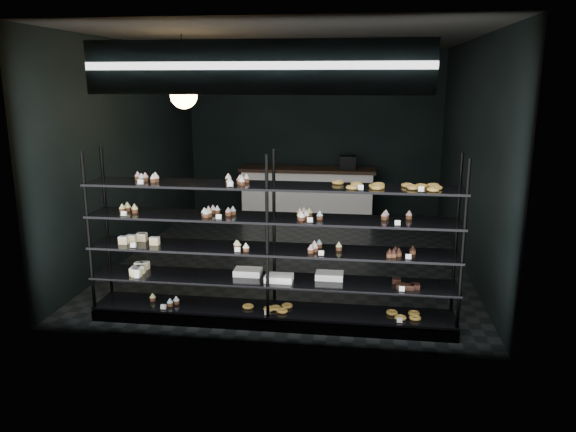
{
  "coord_description": "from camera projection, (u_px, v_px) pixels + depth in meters",
  "views": [
    {
      "loc": [
        1.04,
        -8.18,
        2.64
      ],
      "look_at": [
        0.16,
        -1.9,
        1.09
      ],
      "focal_mm": 35.0,
      "sensor_mm": 36.0,
      "label": 1
    }
  ],
  "objects": [
    {
      "name": "room",
      "position": [
        295.0,
        152.0,
        8.26
      ],
      "size": [
        5.01,
        6.01,
        3.2
      ],
      "color": "black",
      "rests_on": "ground"
    },
    {
      "name": "display_shelf",
      "position": [
        268.0,
        269.0,
        6.13
      ],
      "size": [
        4.0,
        0.5,
        1.91
      ],
      "color": "black",
      "rests_on": "room"
    },
    {
      "name": "signage",
      "position": [
        255.0,
        67.0,
        5.17
      ],
      "size": [
        3.3,
        0.05,
        0.5
      ],
      "color": "#0C0B38",
      "rests_on": "room"
    },
    {
      "name": "pendant_lamp",
      "position": [
        184.0,
        95.0,
        6.97
      ],
      "size": [
        0.34,
        0.34,
        0.9
      ],
      "color": "black",
      "rests_on": "room"
    },
    {
      "name": "service_counter",
      "position": [
        308.0,
        192.0,
        10.93
      ],
      "size": [
        2.6,
        0.65,
        1.23
      ],
      "color": "silver",
      "rests_on": "room"
    }
  ]
}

